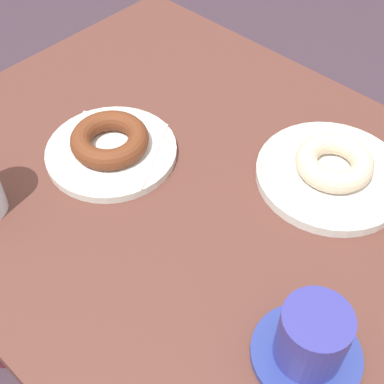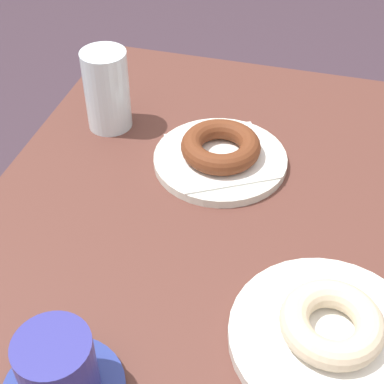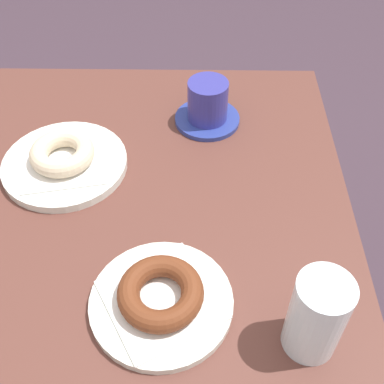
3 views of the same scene
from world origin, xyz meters
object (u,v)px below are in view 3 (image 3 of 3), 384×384
donut_sugar_ring (62,153)px  water_glass (317,316)px  donut_chocolate_ring (161,293)px  plate_sugar_ring (65,164)px  plate_chocolate_ring (161,302)px  coffee_cup (208,105)px

donut_sugar_ring → water_glass: size_ratio=0.86×
donut_chocolate_ring → plate_sugar_ring: size_ratio=0.54×
plate_chocolate_ring → plate_sugar_ring: size_ratio=0.91×
donut_chocolate_ring → donut_sugar_ring: (0.28, 0.19, 0.00)m
water_glass → donut_chocolate_ring: bearing=75.6°
water_glass → donut_sugar_ring: bearing=49.8°
donut_sugar_ring → coffee_cup: 0.29m
water_glass → coffee_cup: 0.48m
plate_sugar_ring → plate_chocolate_ring: bearing=-145.7°
plate_chocolate_ring → donut_chocolate_ring: bearing=0.0°
water_glass → coffee_cup: size_ratio=1.03×
donut_chocolate_ring → water_glass: 0.21m
plate_sugar_ring → coffee_cup: bearing=-62.1°
donut_sugar_ring → coffee_cup: size_ratio=0.89×
plate_chocolate_ring → coffee_cup: coffee_cup is taller
plate_chocolate_ring → donut_sugar_ring: (0.28, 0.19, 0.03)m
coffee_cup → plate_sugar_ring: bearing=117.9°
donut_chocolate_ring → water_glass: (-0.05, -0.20, 0.03)m
donut_sugar_ring → coffee_cup: bearing=-62.1°
plate_chocolate_ring → donut_chocolate_ring: 0.03m
plate_chocolate_ring → donut_sugar_ring: size_ratio=1.78×
plate_chocolate_ring → coffee_cup: (0.41, -0.07, 0.03)m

